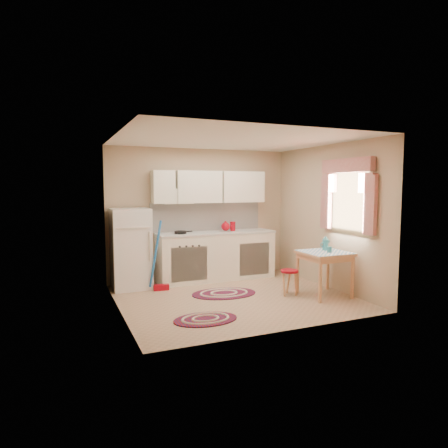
{
  "coord_description": "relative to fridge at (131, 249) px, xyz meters",
  "views": [
    {
      "loc": [
        -2.61,
        -5.7,
        1.78
      ],
      "look_at": [
        -0.08,
        0.25,
        1.17
      ],
      "focal_mm": 32.0,
      "sensor_mm": 36.0,
      "label": 1
    }
  ],
  "objects": [
    {
      "name": "room_shell",
      "position": [
        1.57,
        -1.01,
        0.9
      ],
      "size": [
        3.64,
        3.6,
        2.52
      ],
      "color": "tan",
      "rests_on": "ground"
    },
    {
      "name": "fridge",
      "position": [
        0.0,
        0.0,
        0.0
      ],
      "size": [
        0.65,
        0.6,
        1.4
      ],
      "primitive_type": "cube",
      "color": "white",
      "rests_on": "ground"
    },
    {
      "name": "broom",
      "position": [
        0.45,
        -0.35,
        -0.1
      ],
      "size": [
        0.29,
        0.15,
        1.2
      ],
      "primitive_type": null,
      "rotation": [
        0.0,
        0.0,
        -0.1
      ],
      "color": "blue",
      "rests_on": "ground"
    },
    {
      "name": "base_cabinets",
      "position": [
        1.62,
        0.05,
        -0.26
      ],
      "size": [
        2.25,
        0.6,
        0.88
      ],
      "primitive_type": "cube",
      "color": "white",
      "rests_on": "ground"
    },
    {
      "name": "countertop",
      "position": [
        1.62,
        0.05,
        0.2
      ],
      "size": [
        2.27,
        0.62,
        0.04
      ],
      "primitive_type": "cube",
      "color": "beige",
      "rests_on": "base_cabinets"
    },
    {
      "name": "frying_pan",
      "position": [
        0.9,
        0.0,
        0.24
      ],
      "size": [
        0.27,
        0.27,
        0.05
      ],
      "primitive_type": "cylinder",
      "rotation": [
        0.0,
        0.0,
        0.24
      ],
      "color": "black",
      "rests_on": "countertop"
    },
    {
      "name": "red_kettle",
      "position": [
        1.82,
        0.05,
        0.31
      ],
      "size": [
        0.24,
        0.23,
        0.18
      ],
      "primitive_type": null,
      "rotation": [
        0.0,
        0.0,
        -0.42
      ],
      "color": "#9A0513",
      "rests_on": "countertop"
    },
    {
      "name": "red_canister",
      "position": [
        1.97,
        0.05,
        0.3
      ],
      "size": [
        0.11,
        0.11,
        0.16
      ],
      "primitive_type": "cylinder",
      "rotation": [
        0.0,
        0.0,
        0.06
      ],
      "color": "#9A0513",
      "rests_on": "countertop"
    },
    {
      "name": "table",
      "position": [
        2.81,
        -1.72,
        -0.34
      ],
      "size": [
        0.72,
        0.72,
        0.72
      ],
      "primitive_type": "cube",
      "color": "tan",
      "rests_on": "ground"
    },
    {
      "name": "stool",
      "position": [
        2.3,
        -1.48,
        -0.49
      ],
      "size": [
        0.38,
        0.38,
        0.42
      ],
      "primitive_type": "cylinder",
      "rotation": [
        0.0,
        0.0,
        -0.43
      ],
      "color": "#9A0513",
      "rests_on": "ground"
    },
    {
      "name": "coffee_pot",
      "position": [
        2.91,
        -1.6,
        0.14
      ],
      "size": [
        0.13,
        0.11,
        0.25
      ],
      "primitive_type": null,
      "rotation": [
        0.0,
        0.0,
        -0.05
      ],
      "color": "teal",
      "rests_on": "table"
    },
    {
      "name": "mug",
      "position": [
        2.82,
        -1.82,
        0.07
      ],
      "size": [
        0.09,
        0.09,
        0.1
      ],
      "primitive_type": "cylinder",
      "rotation": [
        0.0,
        0.0,
        -0.2
      ],
      "color": "teal",
      "rests_on": "table"
    },
    {
      "name": "rug_center",
      "position": [
        1.34,
        -0.99,
        -0.69
      ],
      "size": [
        1.16,
        0.84,
        0.02
      ],
      "primitive_type": null,
      "rotation": [
        0.0,
        0.0,
        -0.11
      ],
      "color": "maroon",
      "rests_on": "ground"
    },
    {
      "name": "rug_left",
      "position": [
        0.61,
        -2.08,
        -0.69
      ],
      "size": [
        0.9,
        0.62,
        0.02
      ],
      "primitive_type": null,
      "rotation": [
        0.0,
        0.0,
        -0.04
      ],
      "color": "maroon",
      "rests_on": "ground"
    }
  ]
}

